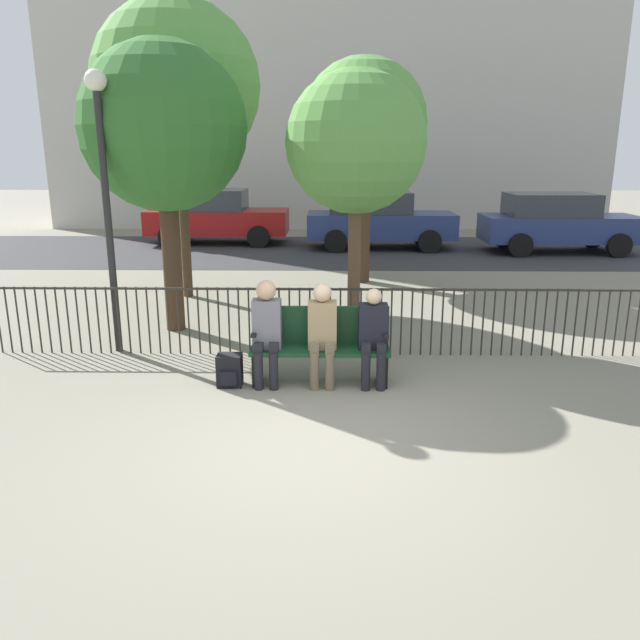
{
  "coord_description": "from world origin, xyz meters",
  "views": [
    {
      "loc": [
        0.13,
        -5.54,
        2.75
      ],
      "look_at": [
        0.0,
        1.62,
        0.8
      ],
      "focal_mm": 35.0,
      "sensor_mm": 36.0,
      "label": 1
    }
  ],
  "objects_px": {
    "seated_person_2": "(373,333)",
    "tree_1": "(356,143)",
    "parked_car_0": "(215,216)",
    "tree_0": "(177,86)",
    "tree_2": "(164,129)",
    "seated_person_0": "(267,327)",
    "tree_3": "(364,125)",
    "lamp_post": "(104,172)",
    "parked_car_2": "(557,222)",
    "seated_person_1": "(322,329)",
    "backpack": "(230,371)",
    "parked_car_1": "(378,219)",
    "park_bench": "(320,343)"
  },
  "relations": [
    {
      "from": "seated_person_2",
      "to": "tree_1",
      "type": "relative_size",
      "value": 0.3
    },
    {
      "from": "tree_1",
      "to": "parked_car_0",
      "type": "bearing_deg",
      "value": 112.2
    },
    {
      "from": "tree_0",
      "to": "tree_2",
      "type": "height_order",
      "value": "tree_0"
    },
    {
      "from": "seated_person_2",
      "to": "tree_1",
      "type": "xyz_separation_m",
      "value": [
        -0.15,
        2.37,
        2.19
      ]
    },
    {
      "from": "seated_person_0",
      "to": "tree_3",
      "type": "xyz_separation_m",
      "value": [
        1.42,
        6.2,
        2.54
      ]
    },
    {
      "from": "lamp_post",
      "to": "parked_car_2",
      "type": "distance_m",
      "value": 13.03
    },
    {
      "from": "seated_person_1",
      "to": "backpack",
      "type": "bearing_deg",
      "value": -176.89
    },
    {
      "from": "seated_person_2",
      "to": "seated_person_0",
      "type": "bearing_deg",
      "value": 179.78
    },
    {
      "from": "parked_car_1",
      "to": "parked_car_2",
      "type": "distance_m",
      "value": 4.95
    },
    {
      "from": "parked_car_0",
      "to": "seated_person_1",
      "type": "bearing_deg",
      "value": -73.91
    },
    {
      "from": "tree_1",
      "to": "parked_car_0",
      "type": "xyz_separation_m",
      "value": [
        -3.88,
        9.51,
        -2.01
      ]
    },
    {
      "from": "parked_car_2",
      "to": "tree_2",
      "type": "bearing_deg",
      "value": -137.72
    },
    {
      "from": "seated_person_0",
      "to": "seated_person_1",
      "type": "distance_m",
      "value": 0.66
    },
    {
      "from": "lamp_post",
      "to": "parked_car_1",
      "type": "bearing_deg",
      "value": 65.87
    },
    {
      "from": "backpack",
      "to": "seated_person_1",
      "type": "bearing_deg",
      "value": 3.11
    },
    {
      "from": "seated_person_0",
      "to": "tree_2",
      "type": "distance_m",
      "value": 3.75
    },
    {
      "from": "tree_2",
      "to": "seated_person_0",
      "type": "bearing_deg",
      "value": -54.61
    },
    {
      "from": "seated_person_2",
      "to": "parked_car_2",
      "type": "bearing_deg",
      "value": 60.94
    },
    {
      "from": "tree_3",
      "to": "parked_car_1",
      "type": "relative_size",
      "value": 1.09
    },
    {
      "from": "seated_person_2",
      "to": "tree_0",
      "type": "height_order",
      "value": "tree_0"
    },
    {
      "from": "tree_1",
      "to": "tree_3",
      "type": "height_order",
      "value": "tree_3"
    },
    {
      "from": "seated_person_1",
      "to": "parked_car_0",
      "type": "height_order",
      "value": "parked_car_0"
    },
    {
      "from": "seated_person_0",
      "to": "parked_car_1",
      "type": "relative_size",
      "value": 0.31
    },
    {
      "from": "seated_person_2",
      "to": "parked_car_2",
      "type": "xyz_separation_m",
      "value": [
        5.73,
        10.32,
        0.18
      ]
    },
    {
      "from": "seated_person_0",
      "to": "tree_2",
      "type": "relative_size",
      "value": 0.3
    },
    {
      "from": "seated_person_1",
      "to": "parked_car_0",
      "type": "bearing_deg",
      "value": 106.09
    },
    {
      "from": "seated_person_0",
      "to": "parked_car_0",
      "type": "relative_size",
      "value": 0.31
    },
    {
      "from": "backpack",
      "to": "tree_3",
      "type": "distance_m",
      "value": 7.22
    },
    {
      "from": "seated_person_1",
      "to": "parked_car_1",
      "type": "distance_m",
      "value": 11.08
    },
    {
      "from": "tree_1",
      "to": "seated_person_1",
      "type": "bearing_deg",
      "value": -100.9
    },
    {
      "from": "backpack",
      "to": "parked_car_0",
      "type": "relative_size",
      "value": 0.09
    },
    {
      "from": "tree_2",
      "to": "parked_car_2",
      "type": "xyz_separation_m",
      "value": [
        8.7,
        7.92,
        -2.22
      ]
    },
    {
      "from": "park_bench",
      "to": "tree_2",
      "type": "relative_size",
      "value": 0.39
    },
    {
      "from": "tree_0",
      "to": "tree_1",
      "type": "height_order",
      "value": "tree_0"
    },
    {
      "from": "tree_3",
      "to": "parked_car_1",
      "type": "xyz_separation_m",
      "value": [
        0.68,
        4.78,
        -2.42
      ]
    },
    {
      "from": "tree_3",
      "to": "parked_car_1",
      "type": "bearing_deg",
      "value": 81.88
    },
    {
      "from": "seated_person_1",
      "to": "tree_2",
      "type": "bearing_deg",
      "value": 134.61
    },
    {
      "from": "seated_person_1",
      "to": "parked_car_1",
      "type": "height_order",
      "value": "parked_car_1"
    },
    {
      "from": "seated_person_1",
      "to": "seated_person_2",
      "type": "relative_size",
      "value": 1.05
    },
    {
      "from": "backpack",
      "to": "lamp_post",
      "type": "distance_m",
      "value": 3.2
    },
    {
      "from": "tree_3",
      "to": "park_bench",
      "type": "bearing_deg",
      "value": -97.33
    },
    {
      "from": "seated_person_1",
      "to": "tree_3",
      "type": "bearing_deg",
      "value": 83.08
    },
    {
      "from": "tree_3",
      "to": "parked_car_0",
      "type": "height_order",
      "value": "tree_3"
    },
    {
      "from": "lamp_post",
      "to": "park_bench",
      "type": "bearing_deg",
      "value": -21.85
    },
    {
      "from": "park_bench",
      "to": "tree_2",
      "type": "bearing_deg",
      "value": 135.8
    },
    {
      "from": "seated_person_2",
      "to": "tree_3",
      "type": "xyz_separation_m",
      "value": [
        0.15,
        6.21,
        2.6
      ]
    },
    {
      "from": "park_bench",
      "to": "parked_car_1",
      "type": "xyz_separation_m",
      "value": [
        1.46,
        10.86,
        0.35
      ]
    },
    {
      "from": "park_bench",
      "to": "backpack",
      "type": "xyz_separation_m",
      "value": [
        -1.09,
        -0.19,
        -0.3
      ]
    },
    {
      "from": "tree_1",
      "to": "tree_2",
      "type": "distance_m",
      "value": 2.83
    },
    {
      "from": "parked_car_0",
      "to": "parked_car_1",
      "type": "height_order",
      "value": "same"
    }
  ]
}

